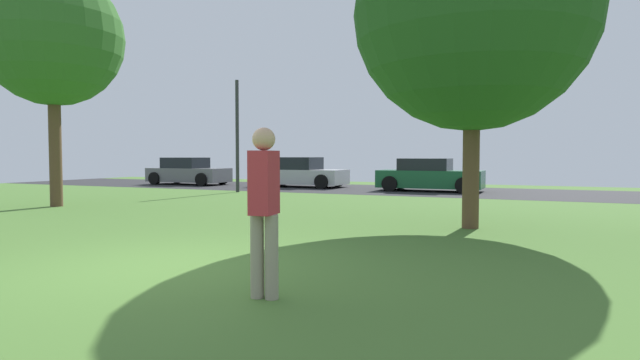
# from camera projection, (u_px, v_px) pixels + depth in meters

# --- Properties ---
(ground_plane) EXTENTS (44.00, 44.00, 0.00)m
(ground_plane) POSITION_uv_depth(u_px,v_px,m) (164.00, 267.00, 6.72)
(ground_plane) COLOR #47702D
(road_strip) EXTENTS (44.00, 6.40, 0.01)m
(road_strip) POSITION_uv_depth(u_px,v_px,m) (427.00, 191.00, 21.32)
(road_strip) COLOR #28282B
(road_strip) RESTS_ON ground_plane
(maple_tree_near) EXTENTS (4.76, 4.76, 6.72)m
(maple_tree_near) POSITION_uv_depth(u_px,v_px,m) (473.00, 12.00, 10.13)
(maple_tree_near) COLOR brown
(maple_tree_near) RESTS_ON ground_plane
(oak_tree_right) EXTENTS (3.91, 3.91, 6.81)m
(oak_tree_right) POSITION_uv_depth(u_px,v_px,m) (53.00, 38.00, 14.57)
(oak_tree_right) COLOR brown
(oak_tree_right) RESTS_ON ground_plane
(person_bystander) EXTENTS (0.30, 0.34, 1.75)m
(person_bystander) POSITION_uv_depth(u_px,v_px,m) (264.00, 204.00, 5.19)
(person_bystander) COLOR gray
(person_bystander) RESTS_ON ground_plane
(parked_car_grey) EXTENTS (4.17, 1.94, 1.38)m
(parked_car_grey) POSITION_uv_depth(u_px,v_px,m) (188.00, 172.00, 26.07)
(parked_car_grey) COLOR slate
(parked_car_grey) RESTS_ON ground_plane
(parked_car_silver) EXTENTS (4.20, 2.11, 1.40)m
(parked_car_silver) POSITION_uv_depth(u_px,v_px,m) (300.00, 173.00, 24.02)
(parked_car_silver) COLOR #B7B7BC
(parked_car_silver) RESTS_ON ground_plane
(parked_car_green) EXTENTS (4.21, 1.94, 1.36)m
(parked_car_green) POSITION_uv_depth(u_px,v_px,m) (429.00, 176.00, 21.11)
(parked_car_green) COLOR #195633
(parked_car_green) RESTS_ON ground_plane
(street_lamp_post) EXTENTS (0.14, 0.14, 4.50)m
(street_lamp_post) POSITION_uv_depth(u_px,v_px,m) (237.00, 136.00, 20.53)
(street_lamp_post) COLOR #2D2D33
(street_lamp_post) RESTS_ON ground_plane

